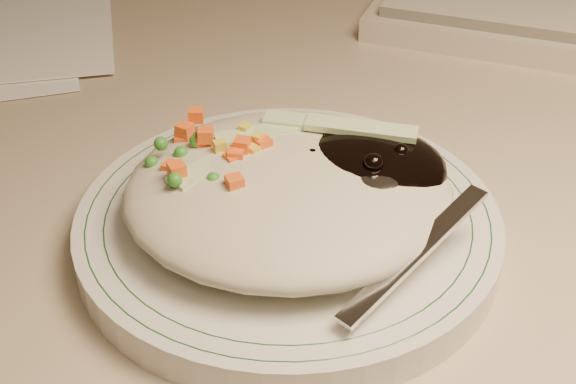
{
  "coord_description": "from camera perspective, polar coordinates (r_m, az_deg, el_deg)",
  "views": [
    {
      "loc": [
        -0.06,
        0.83,
        1.05
      ],
      "look_at": [
        -0.05,
        1.22,
        0.78
      ],
      "focal_mm": 50.0,
      "sensor_mm": 36.0,
      "label": 1
    }
  ],
  "objects": [
    {
      "name": "desk",
      "position": [
        0.75,
        3.3,
        -7.65
      ],
      "size": [
        1.4,
        0.7,
        0.74
      ],
      "color": "tan",
      "rests_on": "ground"
    },
    {
      "name": "plate",
      "position": [
        0.49,
        0.0,
        -2.5
      ],
      "size": [
        0.26,
        0.26,
        0.02
      ],
      "primitive_type": "cylinder",
      "color": "silver",
      "rests_on": "desk"
    },
    {
      "name": "plate_rim",
      "position": [
        0.48,
        0.0,
        -1.56
      ],
      "size": [
        0.24,
        0.24,
        0.0
      ],
      "color": "#144723",
      "rests_on": "plate"
    },
    {
      "name": "meal",
      "position": [
        0.47,
        0.53,
        0.52
      ],
      "size": [
        0.21,
        0.19,
        0.05
      ],
      "color": "#B6AD93",
      "rests_on": "plate"
    }
  ]
}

